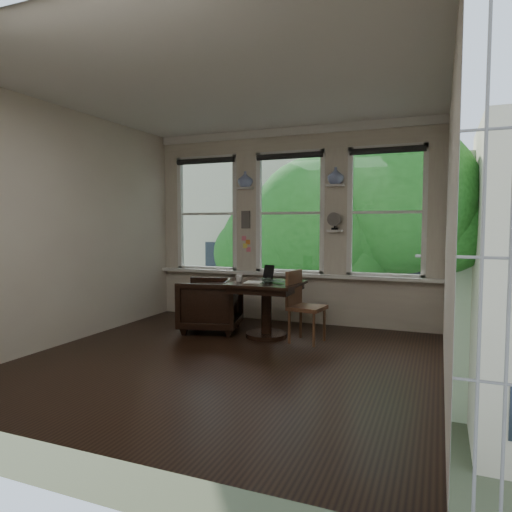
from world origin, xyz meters
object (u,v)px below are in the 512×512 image
at_px(armchair_left, 210,305).
at_px(side_chair_right, 307,307).
at_px(laptop, 271,282).
at_px(mug, 239,278).
at_px(table, 266,310).

xyz_separation_m(armchair_left, side_chair_right, (1.46, -0.10, 0.08)).
height_order(laptop, mug, mug).
xyz_separation_m(table, armchair_left, (-0.88, 0.04, 0.00)).
xyz_separation_m(armchair_left, laptop, (0.97, -0.12, 0.39)).
distance_m(table, mug, 0.57).
bearing_deg(armchair_left, mug, 62.22).
distance_m(table, laptop, 0.41).
relative_size(armchair_left, side_chair_right, 0.90).
distance_m(armchair_left, laptop, 1.06).
relative_size(side_chair_right, laptop, 2.61).
xyz_separation_m(side_chair_right, mug, (-0.95, -0.03, 0.34)).
distance_m(armchair_left, mug, 0.67).
bearing_deg(armchair_left, table, 73.16).
xyz_separation_m(table, laptop, (0.10, -0.08, 0.39)).
relative_size(side_chair_right, mug, 9.42).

